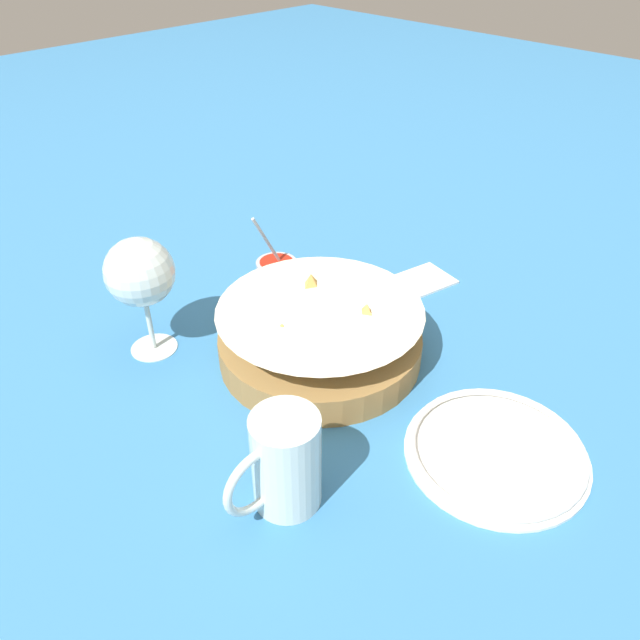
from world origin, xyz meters
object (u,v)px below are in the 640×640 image
object	(u,v)px
food_basket	(320,336)
beer_mug	(285,465)
wine_glass	(140,275)
sauce_cup	(277,270)
side_plate	(496,451)

from	to	relation	value
food_basket	beer_mug	bearing A→B (deg)	36.49
wine_glass	food_basket	bearing A→B (deg)	130.56
food_basket	beer_mug	xyz separation A→B (m)	(0.19, 0.14, 0.02)
beer_mug	wine_glass	bearing A→B (deg)	-97.80
sauce_cup	beer_mug	size ratio (longest dim) A/B	1.12
sauce_cup	wine_glass	size ratio (longest dim) A/B	0.76
beer_mug	side_plate	xyz separation A→B (m)	(-0.21, 0.12, -0.04)
food_basket	beer_mug	world-z (taller)	beer_mug
food_basket	beer_mug	distance (m)	0.24
wine_glass	side_plate	distance (m)	0.48
wine_glass	beer_mug	distance (m)	0.33
sauce_cup	food_basket	bearing A→B (deg)	64.97
wine_glass	sauce_cup	bearing A→B (deg)	-177.81
wine_glass	side_plate	bearing A→B (deg)	110.38
food_basket	sauce_cup	distance (m)	0.20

